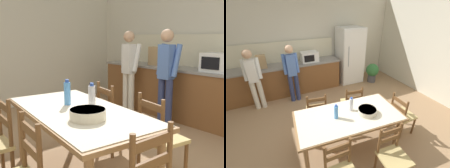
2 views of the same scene
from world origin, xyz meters
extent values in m
plane|color=#9E7A56|center=(0.00, 0.00, 0.00)|extent=(8.32, 8.32, 0.00)
cube|color=beige|center=(0.00, 2.66, 1.45)|extent=(6.52, 0.12, 2.90)
cube|color=brown|center=(-0.63, 2.23, 0.44)|extent=(3.35, 0.62, 0.89)
cube|color=gray|center=(-0.63, 2.23, 0.91)|extent=(3.39, 0.66, 0.04)
cube|color=#B7BCC1|center=(-1.38, 2.23, 0.91)|extent=(0.52, 0.38, 0.02)
cube|color=beige|center=(-0.63, 2.54, 1.23)|extent=(3.35, 0.03, 0.60)
cube|color=white|center=(1.58, 2.20, 0.93)|extent=(0.82, 0.68, 1.86)
cube|color=white|center=(1.58, 1.85, 0.93)|extent=(0.78, 0.02, 1.79)
cylinder|color=#A5AAB2|center=(1.33, 1.83, 1.03)|extent=(0.02, 0.02, 0.65)
cube|color=white|center=(0.17, 2.21, 1.08)|extent=(0.50, 0.38, 0.30)
cube|color=black|center=(0.12, 2.01, 1.08)|extent=(0.30, 0.01, 0.19)
cube|color=tan|center=(-1.16, 2.20, 1.11)|extent=(0.24, 0.16, 0.36)
cylinder|color=olive|center=(-0.71, -0.67, 0.36)|extent=(0.07, 0.07, 0.73)
cylinder|color=olive|center=(0.92, -0.81, 0.36)|extent=(0.07, 0.07, 0.73)
cylinder|color=olive|center=(-0.66, 0.01, 0.36)|extent=(0.07, 0.07, 0.73)
cylinder|color=olive|center=(0.98, -0.12, 0.36)|extent=(0.07, 0.07, 0.73)
cube|color=olive|center=(0.13, -0.40, 0.75)|extent=(1.90, 1.03, 0.04)
cube|color=beige|center=(0.13, -0.40, 0.77)|extent=(1.83, 0.99, 0.01)
cylinder|color=#4C8ED6|center=(-0.10, -0.38, 0.89)|extent=(0.07, 0.07, 0.24)
cylinder|color=#2D51B2|center=(-0.10, -0.38, 1.03)|extent=(0.04, 0.04, 0.03)
cylinder|color=silver|center=(0.23, -0.30, 0.89)|extent=(0.07, 0.07, 0.24)
cylinder|color=#2D51B2|center=(0.23, -0.30, 1.03)|extent=(0.04, 0.04, 0.03)
cylinder|color=beige|center=(0.45, -0.49, 0.82)|extent=(0.32, 0.32, 0.09)
cylinder|color=beige|center=(0.45, -0.49, 0.85)|extent=(0.31, 0.31, 0.02)
cylinder|color=brown|center=(-0.52, -0.96, 0.68)|extent=(0.04, 0.04, 0.46)
cylinder|color=brown|center=(-0.16, -0.97, 0.68)|extent=(0.04, 0.04, 0.46)
cube|color=brown|center=(-0.34, -0.97, 0.81)|extent=(0.36, 0.03, 0.07)
cube|color=brown|center=(-0.34, -0.97, 0.66)|extent=(0.36, 0.03, 0.07)
cylinder|color=brown|center=(0.81, 0.48, 0.21)|extent=(0.04, 0.04, 0.41)
cylinder|color=brown|center=(0.45, 0.53, 0.21)|extent=(0.04, 0.04, 0.41)
cylinder|color=brown|center=(0.76, 0.14, 0.21)|extent=(0.04, 0.04, 0.41)
cylinder|color=brown|center=(0.40, 0.20, 0.21)|extent=(0.04, 0.04, 0.41)
cube|color=tan|center=(0.61, 0.34, 0.43)|extent=(0.48, 0.46, 0.04)
cylinder|color=brown|center=(0.76, 0.14, 0.68)|extent=(0.04, 0.04, 0.46)
cylinder|color=brown|center=(0.40, 0.20, 0.68)|extent=(0.04, 0.04, 0.46)
cube|color=brown|center=(0.58, 0.17, 0.81)|extent=(0.36, 0.08, 0.07)
cube|color=brown|center=(0.58, 0.17, 0.66)|extent=(0.36, 0.08, 0.07)
cylinder|color=brown|center=(0.31, -1.02, 0.21)|extent=(0.04, 0.04, 0.41)
cylinder|color=brown|center=(0.67, -1.04, 0.21)|extent=(0.04, 0.04, 0.41)
cube|color=tan|center=(0.48, -1.20, 0.43)|extent=(0.44, 0.43, 0.04)
cylinder|color=brown|center=(0.31, -1.02, 0.68)|extent=(0.04, 0.04, 0.46)
cylinder|color=brown|center=(0.67, -1.04, 0.68)|extent=(0.04, 0.04, 0.46)
cube|color=brown|center=(0.49, -1.03, 0.81)|extent=(0.36, 0.05, 0.07)
cube|color=brown|center=(0.49, -1.03, 0.66)|extent=(0.36, 0.05, 0.07)
cylinder|color=brown|center=(-0.01, 0.54, 0.21)|extent=(0.04, 0.04, 0.41)
cylinder|color=brown|center=(-0.37, 0.60, 0.21)|extent=(0.04, 0.04, 0.41)
cylinder|color=brown|center=(-0.07, 0.21, 0.21)|extent=(0.04, 0.04, 0.41)
cylinder|color=brown|center=(-0.42, 0.27, 0.21)|extent=(0.04, 0.04, 0.41)
cube|color=tan|center=(-0.22, 0.41, 0.43)|extent=(0.48, 0.46, 0.04)
cylinder|color=brown|center=(-0.07, 0.21, 0.68)|extent=(0.04, 0.04, 0.46)
cylinder|color=brown|center=(-0.42, 0.27, 0.68)|extent=(0.04, 0.04, 0.46)
cube|color=brown|center=(-0.25, 0.24, 0.81)|extent=(0.36, 0.08, 0.07)
cube|color=brown|center=(-0.25, 0.24, 0.66)|extent=(0.36, 0.08, 0.07)
cylinder|color=brown|center=(1.54, -0.68, 0.21)|extent=(0.04, 0.04, 0.41)
cylinder|color=brown|center=(1.55, -0.32, 0.21)|extent=(0.04, 0.04, 0.41)
cylinder|color=brown|center=(1.20, -0.68, 0.21)|extent=(0.04, 0.04, 0.41)
cylinder|color=brown|center=(1.21, -0.32, 0.21)|extent=(0.04, 0.04, 0.41)
cube|color=tan|center=(1.38, -0.50, 0.43)|extent=(0.40, 0.42, 0.04)
cylinder|color=brown|center=(1.20, -0.68, 0.68)|extent=(0.04, 0.04, 0.46)
cylinder|color=brown|center=(1.21, -0.32, 0.68)|extent=(0.04, 0.04, 0.46)
cube|color=brown|center=(1.21, -0.50, 0.81)|extent=(0.03, 0.36, 0.07)
cube|color=brown|center=(1.21, -0.50, 0.66)|extent=(0.03, 0.36, 0.07)
cylinder|color=silver|center=(-1.46, 1.70, 0.39)|extent=(0.12, 0.12, 0.79)
cylinder|color=silver|center=(-1.30, 1.70, 0.39)|extent=(0.12, 0.12, 0.79)
cube|color=white|center=(-1.38, 1.70, 1.07)|extent=(0.22, 0.18, 0.56)
sphere|color=tan|center=(-1.38, 1.70, 1.48)|extent=(0.21, 0.21, 0.21)
cylinder|color=white|center=(-1.54, 1.76, 1.09)|extent=(0.09, 0.21, 0.53)
cylinder|color=white|center=(-1.23, 1.76, 1.09)|extent=(0.09, 0.21, 0.53)
cylinder|color=navy|center=(-0.54, 1.68, 0.40)|extent=(0.12, 0.12, 0.80)
cylinder|color=navy|center=(-0.38, 1.68, 0.40)|extent=(0.12, 0.12, 0.80)
cube|color=#5175BC|center=(-0.46, 1.68, 1.08)|extent=(0.22, 0.18, 0.56)
sphere|color=tan|center=(-0.46, 1.68, 1.50)|extent=(0.21, 0.21, 0.21)
cylinder|color=#5175BC|center=(-0.62, 1.74, 1.10)|extent=(0.09, 0.22, 0.54)
cylinder|color=#5175BC|center=(-0.30, 1.74, 1.10)|extent=(0.09, 0.22, 0.54)
cylinder|color=#4C4C51|center=(2.26, 1.76, 0.13)|extent=(0.28, 0.28, 0.26)
sphere|color=#337038|center=(2.26, 1.76, 0.45)|extent=(0.44, 0.44, 0.44)
camera|label=1|loc=(2.28, -1.72, 1.49)|focal=42.00mm
camera|label=2|loc=(-0.90, -2.18, 2.45)|focal=24.00mm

